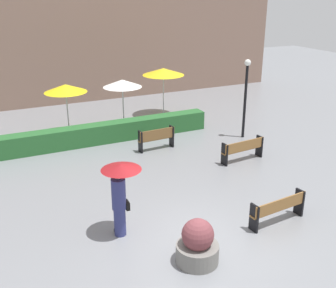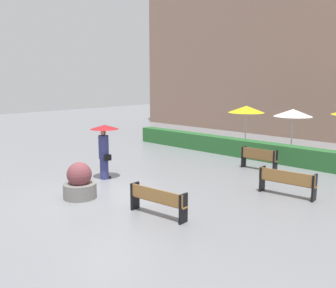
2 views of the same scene
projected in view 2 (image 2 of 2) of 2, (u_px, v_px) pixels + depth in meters
The scene contains 10 objects.
ground_plane at pixel (104, 195), 12.45m from camera, with size 60.00×60.00×0.00m, color gray.
bench_far_right at pixel (287, 181), 12.27m from camera, with size 1.87×0.50×0.85m.
bench_near_right at pixel (157, 199), 10.49m from camera, with size 1.89×0.49×0.81m.
bench_back_row at pixel (259, 157), 15.79m from camera, with size 1.58×0.40×0.90m.
pedestrian_with_umbrella at pixel (104, 143), 14.18m from camera, with size 1.06×1.06×2.08m.
planter_pot at pixel (80, 183), 12.10m from camera, with size 1.06×1.06×1.17m.
patio_umbrella_yellow at pixel (246, 109), 19.91m from camera, with size 1.89×1.89×2.34m.
patio_umbrella_white at pixel (293, 113), 18.07m from camera, with size 1.82×1.82×2.32m.
hedge_strip at pixel (228, 146), 19.01m from camera, with size 11.88×0.70×0.84m, color #28602D.
building_facade at pixel (316, 51), 22.90m from camera, with size 28.00×1.20×10.71m, color #846656.
Camera 2 is at (9.80, -7.18, 3.82)m, focal length 40.56 mm.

